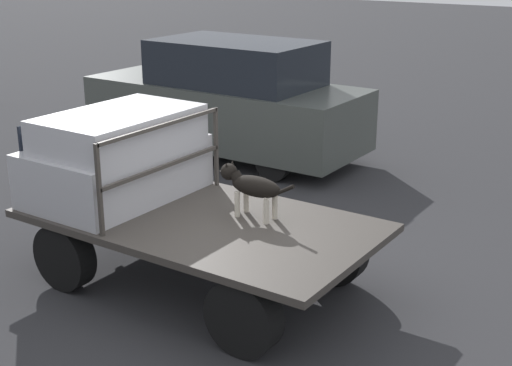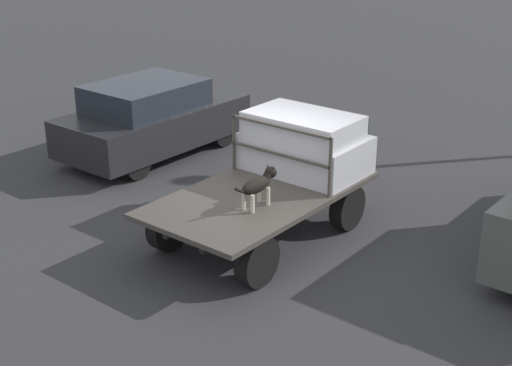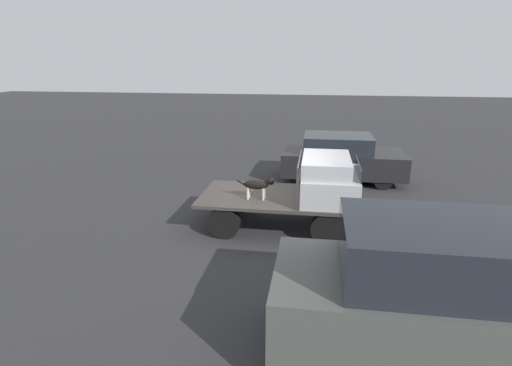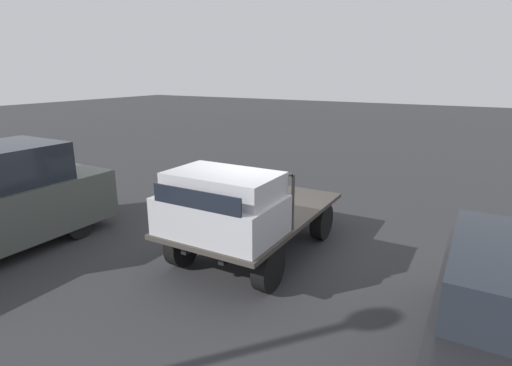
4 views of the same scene
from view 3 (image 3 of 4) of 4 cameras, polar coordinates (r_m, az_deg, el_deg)
ground_plane at (r=10.20m, az=3.19°, el=-6.10°), size 80.00×80.00×0.00m
flatbed_truck at (r=9.98m, az=3.25°, el=-2.95°), size 3.86×2.09×0.82m
truck_cab at (r=9.73m, az=10.31°, el=0.59°), size 1.32×1.97×1.02m
truck_headboard at (r=9.69m, az=6.22°, el=1.67°), size 0.04×1.97×0.97m
dog at (r=9.54m, az=0.42°, el=-0.24°), size 0.96×0.23×0.59m
parked_sedan at (r=14.02m, az=12.09°, el=3.50°), size 4.11×1.88×1.60m
parked_pickup_far at (r=6.11m, az=27.15°, el=-14.63°), size 5.06×1.92×2.06m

